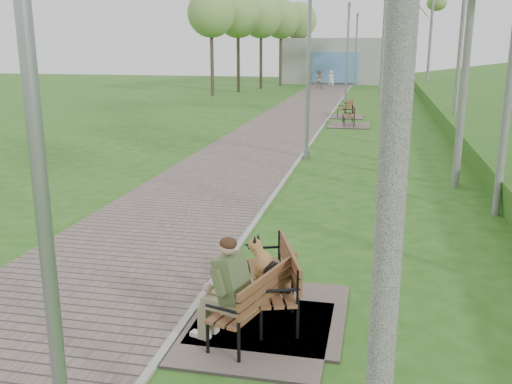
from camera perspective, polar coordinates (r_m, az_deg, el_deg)
walkway at (r=24.73m, az=2.43°, el=6.44°), size 3.50×67.00×0.04m
kerb at (r=24.50m, az=6.50°, el=6.29°), size 0.10×67.00×0.05m
building_north at (r=53.76m, az=8.16°, el=12.86°), size 10.00×5.20×4.00m
bench_main at (r=7.17m, az=-0.81°, el=-11.02°), size 1.81×2.01×1.58m
bench_second at (r=7.79m, az=1.53°, el=-10.67°), size 1.92×2.13×1.18m
bench_third at (r=25.75m, az=9.22°, el=7.01°), size 1.83×2.03×1.12m
bench_far at (r=28.85m, az=8.90°, el=7.80°), size 1.72×1.91×1.06m
lamp_post_near at (r=4.24m, az=-20.25°, el=-4.76°), size 0.18×0.18×4.72m
lamp_post_second at (r=17.93m, az=5.23°, el=10.78°), size 0.19×0.19×5.04m
lamp_post_third at (r=36.19m, az=9.10°, el=13.23°), size 0.23×0.23×5.91m
lamp_post_far at (r=47.75m, az=9.96°, el=13.47°), size 0.23×0.23×5.86m
pedestrian_near at (r=46.12m, az=7.49°, el=11.04°), size 0.54×0.36×1.48m
pedestrian_far at (r=46.76m, az=6.31°, el=11.14°), size 0.73×0.57×1.50m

